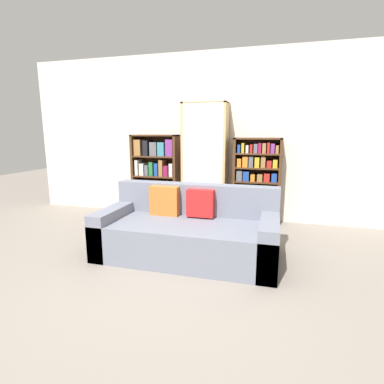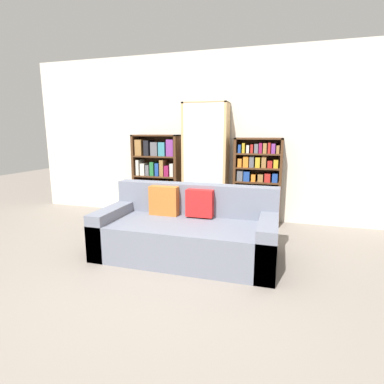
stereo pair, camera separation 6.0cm
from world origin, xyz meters
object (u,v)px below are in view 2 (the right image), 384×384
bookshelf_left (157,177)px  display_cabinet (206,163)px  wine_bottle (230,220)px  bookshelf_right (257,182)px  couch (187,232)px

bookshelf_left → display_cabinet: bearing=-1.1°
display_cabinet → wine_bottle: (0.49, -0.49, -0.78)m
bookshelf_left → bookshelf_right: size_ratio=1.03×
bookshelf_left → bookshelf_right: 1.69m
couch → bookshelf_left: 1.88m
display_cabinet → bookshelf_right: size_ratio=1.40×
couch → display_cabinet: bearing=95.9°
display_cabinet → couch: bearing=-84.1°
bookshelf_left → wine_bottle: 1.53m
bookshelf_left → bookshelf_right: (1.69, 0.00, -0.02)m
couch → wine_bottle: size_ratio=5.21×
couch → display_cabinet: (-0.16, 1.51, 0.65)m
display_cabinet → wine_bottle: 1.04m
display_cabinet → bookshelf_right: 0.87m
couch → display_cabinet: display_cabinet is taller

